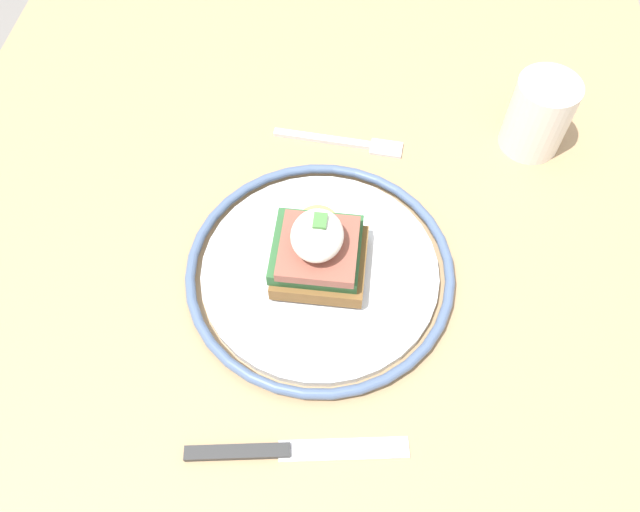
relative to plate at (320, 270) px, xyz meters
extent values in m
plane|color=gray|center=(0.04, -0.03, -0.75)|extent=(6.00, 6.00, 0.00)
cube|color=tan|center=(0.04, -0.03, -0.02)|extent=(1.12, 0.83, 0.03)
cylinder|color=tan|center=(-0.46, -0.38, -0.39)|extent=(0.06, 0.06, 0.71)
cylinder|color=tan|center=(-0.46, 0.32, -0.39)|extent=(0.06, 0.06, 0.71)
cylinder|color=silver|center=(0.00, 0.00, 0.00)|extent=(0.24, 0.24, 0.01)
torus|color=slate|center=(0.00, 0.00, 0.00)|extent=(0.27, 0.27, 0.01)
cube|color=brown|center=(0.00, 0.00, 0.02)|extent=(0.08, 0.09, 0.02)
cube|color=#2D6033|center=(0.00, 0.00, 0.03)|extent=(0.08, 0.08, 0.02)
cube|color=brown|center=(0.00, 0.00, 0.05)|extent=(0.07, 0.07, 0.01)
ellipsoid|color=white|center=(0.00, 0.00, 0.07)|extent=(0.05, 0.05, 0.03)
cylinder|color=#E5C656|center=(-0.05, -0.01, 0.01)|extent=(0.04, 0.04, 0.00)
cube|color=#47843D|center=(0.00, 0.00, 0.09)|extent=(0.02, 0.01, 0.00)
cube|color=silver|center=(-0.18, -0.02, -0.01)|extent=(0.02, 0.11, 0.00)
cube|color=silver|center=(-0.17, 0.06, -0.01)|extent=(0.02, 0.04, 0.00)
cube|color=#2D2D2D|center=(0.18, -0.05, 0.00)|extent=(0.02, 0.09, 0.01)
cube|color=silver|center=(0.17, 0.04, -0.01)|extent=(0.03, 0.11, 0.00)
cylinder|color=white|center=(-0.20, 0.22, 0.04)|extent=(0.07, 0.07, 0.09)
cylinder|color=#472819|center=(-0.20, 0.22, 0.08)|extent=(0.06, 0.06, 0.00)
camera|label=1|loc=(0.31, 0.04, 0.53)|focal=35.00mm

